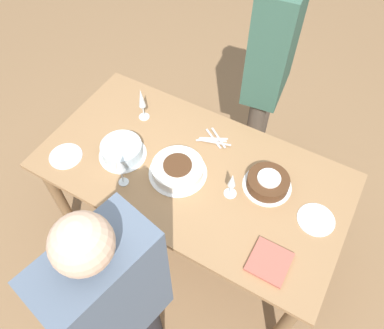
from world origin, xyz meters
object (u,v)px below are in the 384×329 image
at_px(wine_glass_near, 142,100).
at_px(cake_back_decorated, 122,150).
at_px(cake_center_white, 178,169).
at_px(wine_glass_extra, 232,182).
at_px(wine_glass_far, 119,165).
at_px(cake_front_chocolate, 268,182).
at_px(person_watching, 116,304).
at_px(person_cutting, 271,61).

bearing_deg(wine_glass_near, cake_back_decorated, 101.06).
bearing_deg(cake_center_white, wine_glass_extra, -175.93).
height_order(wine_glass_far, wine_glass_extra, wine_glass_far).
height_order(cake_back_decorated, wine_glass_far, wine_glass_far).
xyz_separation_m(wine_glass_near, wine_glass_far, (-0.18, 0.46, 0.01)).
bearing_deg(cake_front_chocolate, wine_glass_far, 27.94).
relative_size(wine_glass_near, person_watching, 0.14).
distance_m(cake_front_chocolate, wine_glass_near, 0.88).
bearing_deg(person_watching, wine_glass_far, 48.27).
bearing_deg(wine_glass_far, person_watching, 125.93).
xyz_separation_m(wine_glass_near, wine_glass_extra, (-0.72, 0.24, -0.03)).
relative_size(cake_front_chocolate, wine_glass_extra, 1.50).
xyz_separation_m(cake_back_decorated, wine_glass_far, (-0.12, 0.15, 0.12)).
xyz_separation_m(wine_glass_far, person_watching, (-0.42, 0.58, 0.05)).
bearing_deg(person_cutting, wine_glass_extra, 3.53).
distance_m(cake_center_white, person_cutting, 0.86).
xyz_separation_m(cake_front_chocolate, wine_glass_far, (0.69, 0.37, 0.12)).
distance_m(cake_center_white, wine_glass_extra, 0.32).
distance_m(cake_front_chocolate, person_cutting, 0.75).
distance_m(cake_center_white, cake_back_decorated, 0.35).
xyz_separation_m(cake_front_chocolate, person_cutting, (0.30, -0.65, 0.24)).
xyz_separation_m(wine_glass_near, person_cutting, (-0.57, -0.55, 0.13)).
relative_size(cake_center_white, person_cutting, 0.19).
relative_size(wine_glass_far, wine_glass_extra, 1.25).
xyz_separation_m(wine_glass_extra, person_cutting, (0.14, -0.79, 0.16)).
distance_m(cake_back_decorated, wine_glass_extra, 0.66).
bearing_deg(wine_glass_far, cake_back_decorated, -52.91).
distance_m(wine_glass_extra, person_watching, 0.82).
height_order(wine_glass_extra, person_cutting, person_cutting).
bearing_deg(wine_glass_extra, person_cutting, -79.65).
relative_size(cake_center_white, cake_back_decorated, 1.19).
relative_size(person_cutting, person_watching, 1.06).
bearing_deg(wine_glass_near, cake_front_chocolate, 173.75).
xyz_separation_m(cake_center_white, person_cutting, (-0.17, -0.81, 0.24)).
height_order(wine_glass_near, person_cutting, person_cutting).
relative_size(wine_glass_near, person_cutting, 0.13).
bearing_deg(cake_back_decorated, cake_front_chocolate, -165.20).
xyz_separation_m(wine_glass_far, person_cutting, (-0.40, -1.01, 0.12)).
distance_m(person_cutting, person_watching, 1.59).
xyz_separation_m(cake_front_chocolate, cake_back_decorated, (0.81, 0.21, 0.01)).
relative_size(cake_center_white, wine_glass_far, 1.46).
relative_size(cake_back_decorated, wine_glass_far, 1.23).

